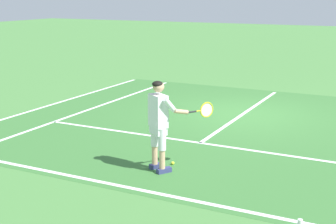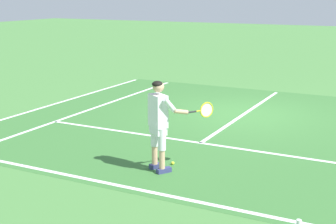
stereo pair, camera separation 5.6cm
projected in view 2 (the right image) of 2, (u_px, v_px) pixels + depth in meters
ground_plane at (244, 114)px, 13.47m from camera, size 80.00×80.00×0.00m
court_inner_surface at (228, 125)px, 12.36m from camera, size 10.98×9.73×0.00m
line_baseline at (133, 188)px, 8.33m from camera, size 10.98×0.10×0.01m
line_service at (201, 143)px, 10.86m from camera, size 8.23×0.10×0.01m
line_centre_service at (246, 113)px, 13.63m from camera, size 0.10×6.40×0.01m
line_singles_left at (94, 108)px, 14.18m from camera, size 0.10×9.33×0.01m
line_doubles_left at (57, 103)px, 14.79m from camera, size 0.10×9.33×0.01m
tennis_player at (160, 120)px, 8.94m from camera, size 1.07×0.88×1.71m
tennis_ball_near_feet at (173, 163)px, 9.48m from camera, size 0.07×0.07×0.07m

